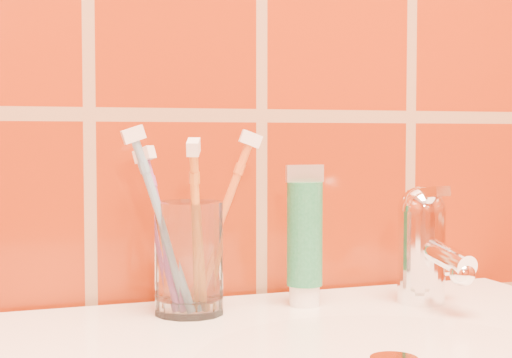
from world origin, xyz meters
name	(u,v)px	position (x,y,z in m)	size (l,w,h in m)	color
glass_tumbler	(189,258)	(-0.10, 1.12, 0.90)	(0.07, 0.07, 0.11)	white
toothpaste_tube	(305,240)	(0.02, 1.12, 0.92)	(0.04, 0.04, 0.14)	white
faucet	(424,241)	(0.14, 1.09, 0.91)	(0.05, 0.11, 0.12)	white
toothbrush_0	(220,222)	(-0.07, 1.13, 0.94)	(0.08, 0.03, 0.18)	#C96123
toothbrush_1	(163,224)	(-0.13, 1.12, 0.94)	(0.08, 0.02, 0.19)	#6898BA
toothbrush_2	(196,230)	(-0.10, 1.10, 0.93)	(0.04, 0.06, 0.17)	orange
toothbrush_3	(164,231)	(-0.12, 1.14, 0.93)	(0.05, 0.06, 0.17)	#924BA2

